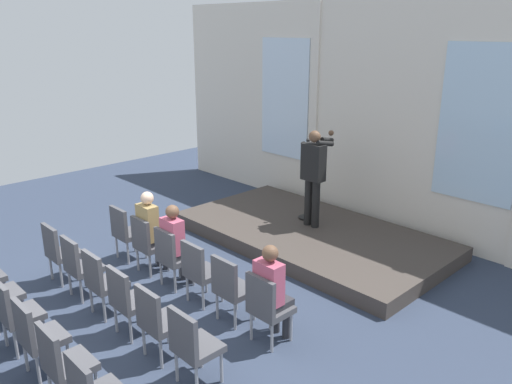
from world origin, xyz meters
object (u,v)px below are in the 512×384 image
object	(u,v)px
audience_r0_c1	(151,228)
chair_r1_c3	(127,297)
audience_r0_c5	(272,288)
chair_r2_c4	(62,361)
chair_r0_c5	(267,305)
chair_r0_c1	(147,241)
chair_r1_c0	(59,249)
mic_stand	(306,202)
chair_r1_c5	(192,343)
chair_r1_c1	(79,263)
chair_r2_c2	(14,311)
chair_r1_c2	(102,279)
chair_r0_c4	(231,286)
chair_r0_c0	(126,230)
speaker	(314,171)
chair_r1_c4	(157,318)
audience_r0_c2	(176,241)
chair_r2_c3	(36,334)
chair_r0_c2	(172,254)
chair_r0_c3	(199,269)

from	to	relation	value
audience_r0_c1	chair_r1_c3	distance (m)	1.81
audience_r0_c5	chair_r2_c4	bearing A→B (deg)	-105.80
audience_r0_c1	chair_r0_c5	world-z (taller)	audience_r0_c1
chair_r0_c1	chair_r1_c0	world-z (taller)	same
mic_stand	chair_r1_c5	size ratio (longest dim) A/B	1.65
chair_r1_c1	audience_r0_c1	bearing A→B (deg)	90.00
chair_r0_c1	audience_r0_c1	xyz separation A→B (m)	(0.00, 0.08, 0.21)
audience_r0_c5	chair_r2_c2	world-z (taller)	audience_r0_c5
chair_r1_c2	chair_r0_c4	bearing A→B (deg)	40.44
chair_r0_c0	chair_r2_c4	xyz separation A→B (m)	(2.65, -2.26, 0.00)
speaker	chair_r1_c4	world-z (taller)	speaker
chair_r1_c3	chair_r1_c5	bearing A→B (deg)	0.00
chair_r1_c3	speaker	bearing A→B (deg)	95.98
audience_r0_c2	chair_r0_c4	size ratio (longest dim) A/B	1.38
chair_r0_c1	chair_r0_c5	size ratio (longest dim) A/B	1.00
chair_r0_c0	chair_r1_c1	size ratio (longest dim) A/B	1.00
chair_r2_c3	chair_r1_c0	bearing A→B (deg)	150.40
mic_stand	chair_r1_c4	distance (m)	4.48
speaker	audience_r0_c5	world-z (taller)	speaker
chair_r0_c5	chair_r1_c5	xyz separation A→B (m)	(0.00, -1.13, 0.00)
chair_r0_c5	chair_r2_c3	distance (m)	2.62
speaker	chair_r0_c0	world-z (taller)	speaker
audience_r0_c5	chair_r2_c3	distance (m)	2.70
chair_r1_c5	chair_r1_c4	bearing A→B (deg)	180.00
audience_r0_c5	chair_r0_c1	bearing A→B (deg)	-178.22
chair_r0_c0	chair_r0_c5	world-z (taller)	same
audience_r0_c1	chair_r0_c5	distance (m)	2.66
chair_r0_c0	chair_r0_c4	bearing A→B (deg)	0.00
mic_stand	chair_r0_c1	distance (m)	3.18
chair_r0_c1	chair_r1_c2	bearing A→B (deg)	-59.60
audience_r0_c1	chair_r1_c5	size ratio (longest dim) A/B	1.43
audience_r0_c5	chair_r2_c3	size ratio (longest dim) A/B	1.39
audience_r0_c2	chair_r1_c1	distance (m)	1.40
chair_r0_c2	chair_r2_c3	xyz separation A→B (m)	(0.66, -2.26, 0.00)
chair_r1_c2	mic_stand	bearing A→B (deg)	91.05
audience_r0_c2	chair_r1_c4	size ratio (longest dim) A/B	1.38
audience_r0_c5	chair_r1_c5	distance (m)	1.23
chair_r1_c2	chair_r2_c3	bearing A→B (deg)	-59.60
speaker	mic_stand	size ratio (longest dim) A/B	1.14
chair_r1_c0	chair_r2_c3	distance (m)	2.29
chair_r0_c3	chair_r0_c4	distance (m)	0.66
chair_r0_c2	chair_r1_c2	bearing A→B (deg)	-90.00
chair_r0_c2	audience_r0_c5	bearing A→B (deg)	2.37
audience_r0_c1	chair_r1_c2	distance (m)	1.40
audience_r0_c1	chair_r1_c5	distance (m)	2.92
speaker	audience_r0_c1	distance (m)	3.04
audience_r0_c1	chair_r0_c3	size ratio (longest dim) A/B	1.43
chair_r0_c2	chair_r1_c1	xyz separation A→B (m)	(-0.66, -1.13, 0.00)
chair_r1_c0	chair_r2_c4	distance (m)	2.88
speaker	chair_r2_c2	size ratio (longest dim) A/B	1.89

